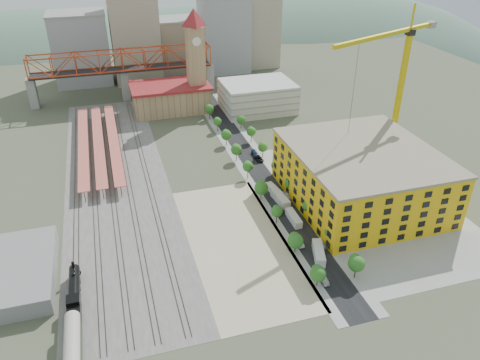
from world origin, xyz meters
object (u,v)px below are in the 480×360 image
object	(u,v)px
site_trailer_b	(294,218)
site_trailer_a	(319,253)
construction_building	(361,176)
site_trailer_d	(274,190)
site_trailer_c	(280,199)
coach	(73,353)
tower_crane	(398,70)
locomotive	(74,296)
car_0	(324,279)
clock_tower	(195,51)

from	to	relation	value
site_trailer_b	site_trailer_a	bearing A→B (deg)	-89.31
construction_building	site_trailer_d	xyz separation A→B (m)	(-26.00, 12.17, -8.21)
site_trailer_c	coach	bearing A→B (deg)	-149.22
construction_building	tower_crane	xyz separation A→B (m)	(24.07, 23.41, 26.80)
site_trailer_a	site_trailer_c	bearing A→B (deg)	107.45
construction_building	site_trailer_b	size ratio (longest dim) A/B	5.60
construction_building	site_trailer_a	xyz separation A→B (m)	(-26.00, -24.15, -8.03)
site_trailer_d	site_trailer_a	bearing A→B (deg)	-98.30
locomotive	tower_crane	bearing A→B (deg)	21.82
tower_crane	construction_building	bearing A→B (deg)	-135.79
construction_building	car_0	bearing A→B (deg)	-130.42
site_trailer_b	coach	bearing A→B (deg)	-150.22
clock_tower	site_trailer_a	bearing A→B (deg)	-86.31
site_trailer_b	construction_building	bearing A→B (deg)	13.11
locomotive	site_trailer_d	world-z (taller)	locomotive
coach	site_trailer_c	bearing A→B (deg)	36.34
site_trailer_b	site_trailer_d	xyz separation A→B (m)	(0.00, 17.89, -0.04)
site_trailer_a	car_0	distance (m)	10.36
coach	car_0	distance (m)	63.61
site_trailer_c	site_trailer_d	size ratio (longest dim) A/B	1.15
site_trailer_b	car_0	xyz separation A→B (m)	(-3.00, -28.33, -0.43)
site_trailer_b	site_trailer_c	distance (m)	11.84
construction_building	tower_crane	bearing A→B (deg)	44.21
construction_building	site_trailer_b	bearing A→B (deg)	-167.58
clock_tower	construction_building	size ratio (longest dim) A/B	1.03
locomotive	site_trailer_b	size ratio (longest dim) A/B	2.65
coach	site_trailer_d	distance (m)	85.69
clock_tower	tower_crane	size ratio (longest dim) A/B	0.89
coach	site_trailer_b	distance (m)	75.55
clock_tower	locomotive	size ratio (longest dim) A/B	2.17
construction_building	locomotive	size ratio (longest dim) A/B	2.11
coach	clock_tower	bearing A→B (deg)	67.84
clock_tower	construction_building	world-z (taller)	clock_tower
locomotive	tower_crane	xyz separation A→B (m)	(116.07, 46.47, 33.97)
locomotive	site_trailer_a	bearing A→B (deg)	-0.96
coach	site_trailer_d	world-z (taller)	coach
tower_crane	locomotive	bearing A→B (deg)	-158.18
construction_building	coach	world-z (taller)	construction_building
car_0	site_trailer_c	bearing A→B (deg)	89.97
construction_building	car_0	distance (m)	45.55
locomotive	site_trailer_b	distance (m)	68.24
coach	site_trailer_b	bearing A→B (deg)	29.09
coach	site_trailer_d	bearing A→B (deg)	39.60
coach	car_0	size ratio (longest dim) A/B	4.23
clock_tower	construction_building	distance (m)	107.36
construction_building	tower_crane	size ratio (longest dim) A/B	0.86
tower_crane	car_0	distance (m)	85.86
clock_tower	site_trailer_a	world-z (taller)	clock_tower
site_trailer_c	car_0	distance (m)	40.29
site_trailer_c	clock_tower	bearing A→B (deg)	89.31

